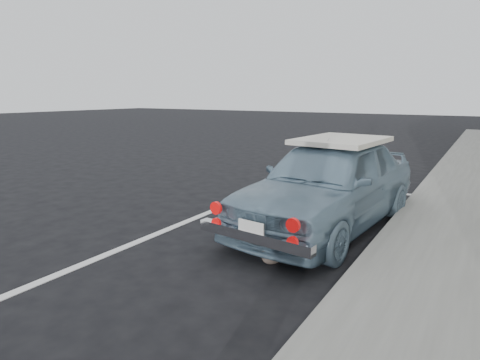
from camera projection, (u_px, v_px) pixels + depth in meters
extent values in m
plane|color=black|center=(44.00, 335.00, 3.24)|extent=(80.00, 80.00, 0.00)
cube|color=silver|center=(349.00, 187.00, 8.36)|extent=(3.00, 0.12, 0.01)
cube|color=silver|center=(191.00, 220.00, 6.19)|extent=(0.12, 7.00, 0.01)
imported|color=#708FA6|center=(329.00, 183.00, 5.78)|extent=(1.89, 3.96, 1.31)
cube|color=silver|center=(342.00, 140.00, 5.96)|extent=(1.21, 1.55, 0.07)
cube|color=silver|center=(253.00, 236.00, 4.39)|extent=(1.47, 0.26, 0.12)
cube|color=white|center=(251.00, 229.00, 4.33)|extent=(0.33, 0.05, 0.17)
cylinder|color=red|center=(216.00, 208.00, 4.62)|extent=(0.15, 0.05, 0.15)
cylinder|color=red|center=(293.00, 225.00, 4.01)|extent=(0.15, 0.05, 0.15)
cylinder|color=red|center=(216.00, 223.00, 4.66)|extent=(0.12, 0.05, 0.12)
cylinder|color=red|center=(293.00, 242.00, 4.05)|extent=(0.12, 0.05, 0.12)
ellipsoid|color=brown|center=(273.00, 255.00, 4.59)|extent=(0.27, 0.35, 0.19)
sphere|color=brown|center=(265.00, 253.00, 4.49)|extent=(0.12, 0.12, 0.12)
cone|color=brown|center=(263.00, 247.00, 4.50)|extent=(0.04, 0.04, 0.05)
cone|color=brown|center=(267.00, 249.00, 4.45)|extent=(0.04, 0.04, 0.05)
cylinder|color=brown|center=(285.00, 258.00, 4.67)|extent=(0.05, 0.20, 0.03)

